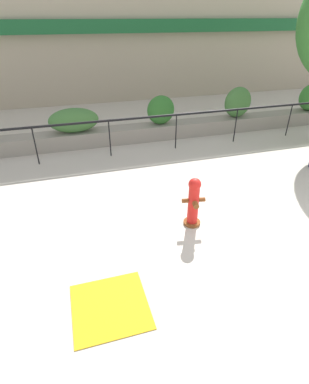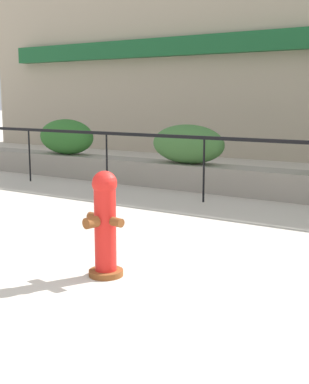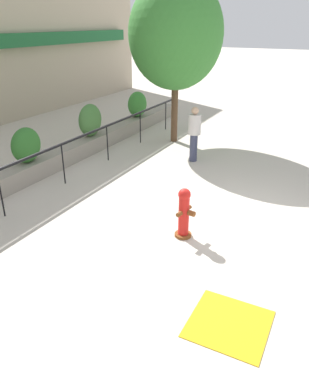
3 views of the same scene
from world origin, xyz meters
TOP-DOWN VIEW (x-y plane):
  - ground_plane at (0.00, 0.00)m, footprint 120.00×120.00m
  - building_facade at (0.00, 11.98)m, footprint 30.00×1.36m
  - planter_wall_low at (0.00, 6.00)m, footprint 18.00×0.70m
  - fence_railing_segment at (-0.00, 4.90)m, footprint 15.00×0.05m
  - hedge_bush_1 at (-3.11, 6.00)m, footprint 1.59×0.70m
  - hedge_bush_2 at (-0.17, 6.00)m, footprint 0.96×0.56m
  - hedge_bush_3 at (2.79, 6.00)m, footprint 1.03×0.58m
  - fire_hydrant at (-1.08, 0.89)m, footprint 0.48×0.46m
  - tactile_warning_pad at (-3.08, -0.70)m, footprint 1.14×1.14m

SIDE VIEW (x-z plane):
  - ground_plane at x=0.00m, z-range 0.00..0.00m
  - tactile_warning_pad at x=-3.08m, z-range 0.00..0.01m
  - planter_wall_low at x=0.00m, z-range 0.00..0.50m
  - fire_hydrant at x=-1.08m, z-range 0.01..1.09m
  - hedge_bush_1 at x=-3.11m, z-range 0.50..1.28m
  - hedge_bush_2 at x=-0.17m, z-range 0.50..1.48m
  - fence_railing_segment at x=0.00m, z-range 0.44..1.59m
  - hedge_bush_3 at x=2.79m, z-range 0.50..1.59m
  - building_facade at x=0.00m, z-range -0.01..7.99m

